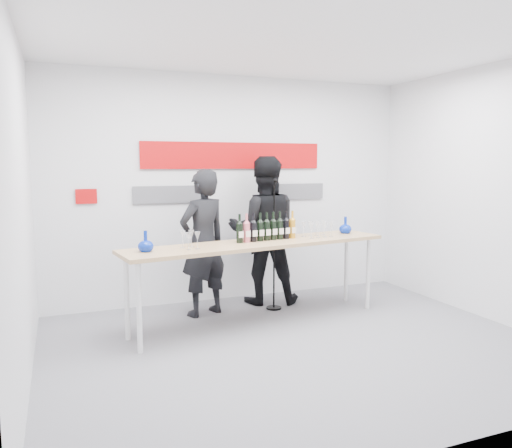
% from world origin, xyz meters
% --- Properties ---
extents(ground, '(5.00, 5.00, 0.00)m').
position_xyz_m(ground, '(0.00, 0.00, 0.00)').
color(ground, slate).
rests_on(ground, ground).
extents(back_wall, '(5.00, 0.04, 3.00)m').
position_xyz_m(back_wall, '(0.00, 2.00, 1.50)').
color(back_wall, silver).
rests_on(back_wall, ground).
extents(signage, '(3.38, 0.02, 0.79)m').
position_xyz_m(signage, '(-0.06, 1.97, 1.81)').
color(signage, '#B8070A').
rests_on(signage, back_wall).
extents(tasting_table, '(3.24, 1.11, 0.95)m').
position_xyz_m(tasting_table, '(-0.10, 0.83, 0.88)').
color(tasting_table, tan).
rests_on(tasting_table, ground).
extents(wine_bottles, '(0.80, 0.19, 0.33)m').
position_xyz_m(wine_bottles, '(0.03, 0.91, 1.12)').
color(wine_bottles, black).
rests_on(wine_bottles, tasting_table).
extents(decanter_left, '(0.16, 0.16, 0.21)m').
position_xyz_m(decanter_left, '(-1.41, 0.69, 1.06)').
color(decanter_left, '#08259E').
rests_on(decanter_left, tasting_table).
extents(decanter_right, '(0.16, 0.16, 0.21)m').
position_xyz_m(decanter_right, '(1.20, 1.08, 1.06)').
color(decanter_right, '#08259E').
rests_on(decanter_right, tasting_table).
extents(glasses_left, '(0.19, 0.24, 0.18)m').
position_xyz_m(glasses_left, '(-0.94, 0.71, 1.05)').
color(glasses_left, silver).
rests_on(glasses_left, tasting_table).
extents(glasses_right, '(0.38, 0.27, 0.18)m').
position_xyz_m(glasses_right, '(0.72, 0.96, 1.05)').
color(glasses_right, silver).
rests_on(glasses_right, tasting_table).
extents(presenter_left, '(0.76, 0.63, 1.78)m').
position_xyz_m(presenter_left, '(-0.61, 1.38, 0.89)').
color(presenter_left, black).
rests_on(presenter_left, ground).
extents(presenter_right, '(1.12, 0.99, 1.94)m').
position_xyz_m(presenter_right, '(0.29, 1.63, 0.97)').
color(presenter_right, black).
rests_on(presenter_right, ground).
extents(mic_stand, '(0.19, 0.19, 1.66)m').
position_xyz_m(mic_stand, '(0.29, 1.28, 0.51)').
color(mic_stand, black).
rests_on(mic_stand, ground).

